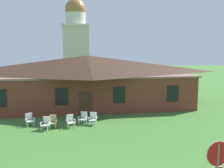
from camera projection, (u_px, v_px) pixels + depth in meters
brick_building at (87, 80)px, 26.81m from camera, size 21.21×10.40×5.27m
dome_tower at (76, 43)px, 47.45m from camera, size 5.18×5.18×16.54m
stop_sign at (217, 167)px, 7.60m from camera, size 0.80×0.12×2.87m
lawn_chair_by_porch at (29, 119)px, 18.96m from camera, size 0.80×0.84×0.96m
lawn_chair_near_door at (46, 123)px, 17.92m from camera, size 0.74×0.79×0.96m
lawn_chair_left_end at (53, 121)px, 18.41m from camera, size 0.68×0.71×0.96m
lawn_chair_middle at (70, 121)px, 18.52m from camera, size 0.74×0.79×0.96m
lawn_chair_right_end at (83, 118)px, 19.46m from camera, size 0.80×0.84×0.96m
lawn_chair_far_side at (93, 118)px, 19.25m from camera, size 0.74×0.78×0.96m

